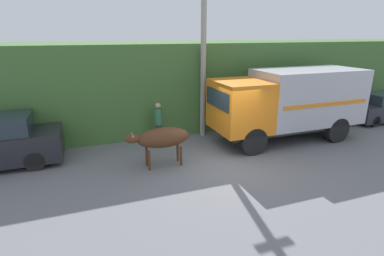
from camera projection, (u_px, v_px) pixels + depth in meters
ground_plane at (228, 162)px, 10.63m from camera, size 60.00×60.00×0.00m
hillside_embankment at (177, 82)px, 15.32m from camera, size 32.00×5.15×3.95m
cargo_truck at (290, 101)px, 12.39m from camera, size 6.44×2.30×2.95m
brown_cow at (162, 138)px, 10.05m from camera, size 2.18×0.68×1.36m
hatchback_car at (380, 108)px, 15.43m from camera, size 3.45×1.66×1.46m
pedestrian_on_hill at (158, 121)px, 12.26m from camera, size 0.37×0.37×1.69m
utility_pole at (203, 55)px, 12.39m from camera, size 0.90×0.23×6.81m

